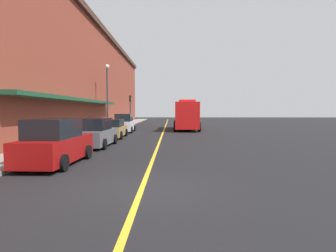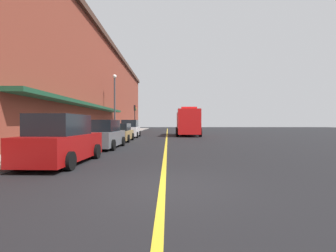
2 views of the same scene
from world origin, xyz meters
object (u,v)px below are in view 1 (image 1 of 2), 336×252
object	(u,v)px
parked_car_0	(56,143)
traffic_light_near	(130,104)
parking_meter_1	(112,122)
street_lamp_left	(107,90)
parked_car_2	(113,129)
fire_truck	(186,116)
parking_meter_0	(73,129)
parked_car_1	(95,133)
parked_car_3	(124,124)

from	to	relation	value
parked_car_0	traffic_light_near	distance (m)	30.85
parking_meter_1	street_lamp_left	bearing A→B (deg)	127.29
parked_car_0	traffic_light_near	world-z (taller)	traffic_light_near
parked_car_2	parking_meter_1	xyz separation A→B (m)	(-1.40, 6.31, 0.33)
traffic_light_near	fire_truck	bearing A→B (deg)	-51.59
parked_car_2	parking_meter_0	bearing A→B (deg)	164.26
parked_car_1	traffic_light_near	size ratio (longest dim) A/B	1.05
parking_meter_0	parking_meter_1	distance (m)	11.66
fire_truck	traffic_light_near	xyz separation A→B (m)	(-7.83, 9.87, 1.56)
parking_meter_0	street_lamp_left	world-z (taller)	street_lamp_left
fire_truck	parked_car_3	bearing A→B (deg)	-61.15
parked_car_1	street_lamp_left	size ratio (longest dim) A/B	0.65
parked_car_0	parked_car_2	world-z (taller)	parked_car_0
parking_meter_1	fire_truck	bearing A→B (deg)	21.20
street_lamp_left	parked_car_0	bearing A→B (deg)	-83.85
parked_car_3	fire_truck	world-z (taller)	fire_truck
parked_car_1	parked_car_2	distance (m)	5.67
parked_car_2	parked_car_3	world-z (taller)	parked_car_3
parked_car_3	parking_meter_1	distance (m)	1.42
parked_car_2	traffic_light_near	size ratio (longest dim) A/B	1.07
parked_car_1	traffic_light_near	xyz separation A→B (m)	(-1.42, 24.92, 2.33)
parked_car_1	fire_truck	xyz separation A→B (m)	(6.41, 15.05, 0.77)
fire_truck	traffic_light_near	distance (m)	12.70
fire_truck	parked_car_2	bearing A→B (deg)	-33.61
fire_truck	traffic_light_near	size ratio (longest dim) A/B	1.92
parking_meter_1	traffic_light_near	xyz separation A→B (m)	(0.06, 12.93, 2.10)
parked_car_2	parking_meter_0	size ratio (longest dim) A/B	3.46
parked_car_1	parking_meter_0	world-z (taller)	parked_car_1
parked_car_2	fire_truck	xyz separation A→B (m)	(6.49, 9.37, 0.87)
parked_car_1	parked_car_3	size ratio (longest dim) A/B	1.07
parked_car_0	parking_meter_0	xyz separation A→B (m)	(-1.40, 6.14, 0.18)
parked_car_2	fire_truck	bearing A→B (deg)	-35.80
parking_meter_0	traffic_light_near	bearing A→B (deg)	89.86
parked_car_3	parking_meter_1	world-z (taller)	parked_car_3
traffic_light_near	street_lamp_left	bearing A→B (deg)	-93.12
fire_truck	parking_meter_0	distance (m)	16.71
parked_car_3	parking_meter_0	xyz separation A→B (m)	(-1.36, -11.28, 0.19)
parked_car_1	parking_meter_1	bearing A→B (deg)	8.19
street_lamp_left	parked_car_3	bearing A→B (deg)	-30.74
traffic_light_near	parked_car_1	bearing A→B (deg)	-86.75
parked_car_1	parked_car_2	xyz separation A→B (m)	(-0.08, 5.67, -0.10)
parked_car_1	parked_car_0	bearing A→B (deg)	-179.55
parked_car_3	parking_meter_1	xyz separation A→B (m)	(-1.36, 0.38, 0.19)
parked_car_3	parking_meter_0	world-z (taller)	parked_car_3
parking_meter_0	street_lamp_left	bearing A→B (deg)	92.76
parked_car_0	parked_car_3	distance (m)	17.42
parking_meter_0	parking_meter_1	xyz separation A→B (m)	(0.00, 11.66, 0.00)
parked_car_3	street_lamp_left	xyz separation A→B (m)	(-1.96, 1.16, 3.53)
parking_meter_0	traffic_light_near	size ratio (longest dim) A/B	0.31
parked_car_1	parked_car_3	world-z (taller)	parked_car_3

